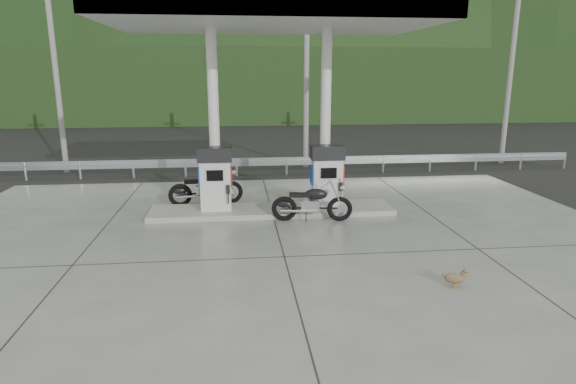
{
  "coord_description": "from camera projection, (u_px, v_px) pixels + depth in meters",
  "views": [
    {
      "loc": [
        -1.0,
        -10.92,
        3.94
      ],
      "look_at": [
        0.3,
        1.0,
        1.0
      ],
      "focal_mm": 30.0,
      "sensor_mm": 36.0,
      "label": 1
    }
  ],
  "objects": [
    {
      "name": "utility_pole_b",
      "position": [
        306.0,
        73.0,
        20.02
      ],
      "size": [
        0.22,
        0.22,
        8.0
      ],
      "primitive_type": "cylinder",
      "color": "gray",
      "rests_on": "ground"
    },
    {
      "name": "duck",
      "position": [
        455.0,
        278.0,
        9.08
      ],
      "size": [
        0.49,
        0.29,
        0.34
      ],
      "primitive_type": null,
      "rotation": [
        0.0,
        0.0,
        -0.36
      ],
      "color": "brown",
      "rests_on": "forecourt_apron"
    },
    {
      "name": "gas_pump_left",
      "position": [
        215.0,
        179.0,
        13.58
      ],
      "size": [
        0.95,
        0.55,
        1.8
      ],
      "primitive_type": null,
      "color": "silver",
      "rests_on": "pump_island"
    },
    {
      "name": "utility_pole_a",
      "position": [
        56.0,
        73.0,
        18.96
      ],
      "size": [
        0.22,
        0.22,
        8.0
      ],
      "primitive_type": "cylinder",
      "color": "gray",
      "rests_on": "ground"
    },
    {
      "name": "canopy_column_left",
      "position": [
        214.0,
        121.0,
        13.58
      ],
      "size": [
        0.3,
        0.3,
        5.0
      ],
      "primitive_type": "cylinder",
      "color": "white",
      "rests_on": "pump_island"
    },
    {
      "name": "gas_pump_right",
      "position": [
        327.0,
        176.0,
        13.91
      ],
      "size": [
        0.95,
        0.55,
        1.8
      ],
      "primitive_type": null,
      "color": "silver",
      "rests_on": "pump_island"
    },
    {
      "name": "motorcycle_right",
      "position": [
        312.0,
        203.0,
        13.13
      ],
      "size": [
        2.13,
        0.91,
        0.98
      ],
      "primitive_type": null,
      "rotation": [
        0.0,
        0.0,
        -0.13
      ],
      "color": "black",
      "rests_on": "forecourt_apron"
    },
    {
      "name": "forecourt_apron",
      "position": [
        280.0,
        242.0,
        11.58
      ],
      "size": [
        18.0,
        14.0,
        0.02
      ],
      "primitive_type": "cube",
      "color": "slate",
      "rests_on": "ground"
    },
    {
      "name": "canopy_roof",
      "position": [
        271.0,
        19.0,
        12.72
      ],
      "size": [
        8.5,
        5.0,
        0.4
      ],
      "primitive_type": "cube",
      "color": "silver",
      "rests_on": "canopy_column_left"
    },
    {
      "name": "forested_hills",
      "position": [
        242.0,
        102.0,
        69.52
      ],
      "size": [
        100.0,
        40.0,
        140.0
      ],
      "primitive_type": null,
      "color": "black",
      "rests_on": "ground"
    },
    {
      "name": "guardrail",
      "position": [
        262.0,
        158.0,
        19.14
      ],
      "size": [
        26.0,
        0.16,
        1.42
      ],
      "primitive_type": null,
      "color": "#989CA0",
      "rests_on": "ground"
    },
    {
      "name": "tree_band",
      "position": [
        247.0,
        86.0,
        39.84
      ],
      "size": [
        80.0,
        6.0,
        6.0
      ],
      "primitive_type": "cube",
      "color": "black",
      "rests_on": "ground"
    },
    {
      "name": "utility_pole_c",
      "position": [
        510.0,
        73.0,
        20.96
      ],
      "size": [
        0.22,
        0.22,
        8.0
      ],
      "primitive_type": "cylinder",
      "color": "gray",
      "rests_on": "ground"
    },
    {
      "name": "pump_island",
      "position": [
        272.0,
        210.0,
        13.98
      ],
      "size": [
        7.0,
        1.4,
        0.15
      ],
      "primitive_type": "cube",
      "color": "gray",
      "rests_on": "forecourt_apron"
    },
    {
      "name": "ground",
      "position": [
        280.0,
        242.0,
        11.59
      ],
      "size": [
        160.0,
        160.0,
        0.0
      ],
      "primitive_type": "plane",
      "color": "black",
      "rests_on": "ground"
    },
    {
      "name": "road",
      "position": [
        258.0,
        160.0,
        22.69
      ],
      "size": [
        60.0,
        7.0,
        0.01
      ],
      "primitive_type": "cube",
      "color": "black",
      "rests_on": "ground"
    },
    {
      "name": "motorcycle_left",
      "position": [
        206.0,
        189.0,
        14.76
      ],
      "size": [
        2.19,
        0.96,
        1.01
      ],
      "primitive_type": null,
      "rotation": [
        0.0,
        0.0,
        0.14
      ],
      "color": "black",
      "rests_on": "forecourt_apron"
    },
    {
      "name": "canopy_column_right",
      "position": [
        325.0,
        119.0,
        13.92
      ],
      "size": [
        0.3,
        0.3,
        5.0
      ],
      "primitive_type": "cylinder",
      "color": "white",
      "rests_on": "pump_island"
    }
  ]
}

